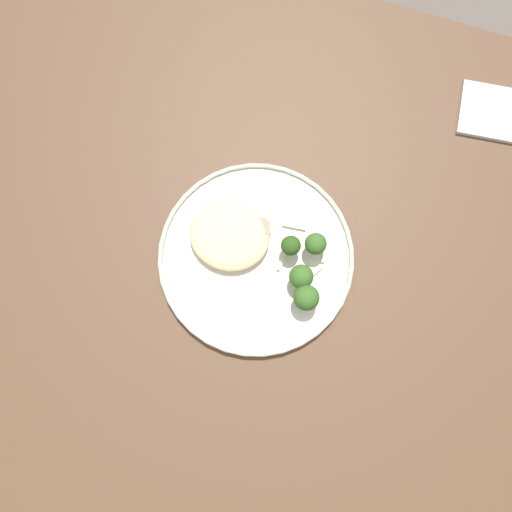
% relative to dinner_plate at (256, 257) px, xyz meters
% --- Properties ---
extents(ground, '(6.00, 6.00, 0.00)m').
position_rel_dinner_plate_xyz_m(ground, '(-0.02, -0.02, -0.75)').
color(ground, '#665B51').
extents(wooden_dining_table, '(1.40, 1.00, 0.74)m').
position_rel_dinner_plate_xyz_m(wooden_dining_table, '(-0.02, -0.02, -0.09)').
color(wooden_dining_table, brown).
rests_on(wooden_dining_table, ground).
extents(dinner_plate, '(0.29, 0.29, 0.02)m').
position_rel_dinner_plate_xyz_m(dinner_plate, '(0.00, 0.00, 0.00)').
color(dinner_plate, beige).
rests_on(dinner_plate, wooden_dining_table).
extents(noodle_bed, '(0.12, 0.11, 0.03)m').
position_rel_dinner_plate_xyz_m(noodle_bed, '(-0.05, 0.02, 0.01)').
color(noodle_bed, beige).
rests_on(noodle_bed, dinner_plate).
extents(seared_scallop_left_edge, '(0.03, 0.03, 0.02)m').
position_rel_dinner_plate_xyz_m(seared_scallop_left_edge, '(-0.01, 0.04, 0.01)').
color(seared_scallop_left_edge, beige).
rests_on(seared_scallop_left_edge, dinner_plate).
extents(seared_scallop_tilted_round, '(0.03, 0.03, 0.01)m').
position_rel_dinner_plate_xyz_m(seared_scallop_tilted_round, '(-0.08, 0.03, 0.01)').
color(seared_scallop_tilted_round, '#DBB77A').
rests_on(seared_scallop_tilted_round, dinner_plate).
extents(seared_scallop_large_seared, '(0.02, 0.02, 0.02)m').
position_rel_dinner_plate_xyz_m(seared_scallop_large_seared, '(-0.04, -0.01, 0.01)').
color(seared_scallop_large_seared, '#DBB77A').
rests_on(seared_scallop_large_seared, dinner_plate).
extents(seared_scallop_half_hidden, '(0.03, 0.03, 0.02)m').
position_rel_dinner_plate_xyz_m(seared_scallop_half_hidden, '(-0.02, -0.01, 0.01)').
color(seared_scallop_half_hidden, '#DBB77A').
rests_on(seared_scallop_half_hidden, dinner_plate).
extents(seared_scallop_center_golden, '(0.03, 0.03, 0.02)m').
position_rel_dinner_plate_xyz_m(seared_scallop_center_golden, '(-0.02, 0.02, 0.01)').
color(seared_scallop_center_golden, beige).
rests_on(seared_scallop_center_golden, dinner_plate).
extents(broccoli_floret_small_sprig, '(0.04, 0.04, 0.05)m').
position_rel_dinner_plate_xyz_m(broccoli_floret_small_sprig, '(0.09, -0.04, 0.03)').
color(broccoli_floret_small_sprig, '#89A356').
rests_on(broccoli_floret_small_sprig, dinner_plate).
extents(broccoli_floret_rear_charred, '(0.03, 0.03, 0.05)m').
position_rel_dinner_plate_xyz_m(broccoli_floret_rear_charred, '(0.08, 0.04, 0.03)').
color(broccoli_floret_rear_charred, '#7A994C').
rests_on(broccoli_floret_rear_charred, dinner_plate).
extents(broccoli_floret_front_edge, '(0.03, 0.03, 0.05)m').
position_rel_dinner_plate_xyz_m(broccoli_floret_front_edge, '(0.07, -0.01, 0.03)').
color(broccoli_floret_front_edge, '#7A994C').
rests_on(broccoli_floret_front_edge, dinner_plate).
extents(broccoli_floret_beside_noodles, '(0.03, 0.03, 0.05)m').
position_rel_dinner_plate_xyz_m(broccoli_floret_beside_noodles, '(0.04, 0.03, 0.03)').
color(broccoli_floret_beside_noodles, '#7A994C').
rests_on(broccoli_floret_beside_noodles, dinner_plate).
extents(onion_sliver_curled_piece, '(0.04, 0.01, 0.00)m').
position_rel_dinner_plate_xyz_m(onion_sliver_curled_piece, '(0.04, 0.06, 0.01)').
color(onion_sliver_curled_piece, silver).
rests_on(onion_sliver_curled_piece, dinner_plate).
extents(onion_sliver_pale_crescent, '(0.01, 0.04, 0.00)m').
position_rel_dinner_plate_xyz_m(onion_sliver_pale_crescent, '(0.04, 0.01, 0.01)').
color(onion_sliver_pale_crescent, silver).
rests_on(onion_sliver_pale_crescent, dinner_plate).
extents(onion_sliver_short_strip, '(0.01, 0.06, 0.00)m').
position_rel_dinner_plate_xyz_m(onion_sliver_short_strip, '(0.09, 0.05, 0.01)').
color(onion_sliver_short_strip, silver).
rests_on(onion_sliver_short_strip, dinner_plate).
extents(onion_sliver_long_sliver, '(0.03, 0.05, 0.00)m').
position_rel_dinner_plate_xyz_m(onion_sliver_long_sliver, '(0.08, -0.01, 0.01)').
color(onion_sliver_long_sliver, silver).
rests_on(onion_sliver_long_sliver, dinner_plate).
extents(folded_napkin, '(0.16, 0.11, 0.01)m').
position_rel_dinner_plate_xyz_m(folded_napkin, '(0.31, 0.34, -0.00)').
color(folded_napkin, silver).
rests_on(folded_napkin, wooden_dining_table).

